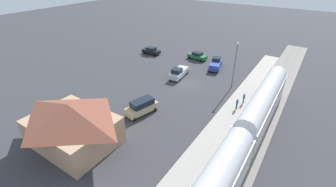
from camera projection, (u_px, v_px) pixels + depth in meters
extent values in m
plane|color=#38383D|center=(189.00, 84.00, 43.34)|extent=(200.00, 200.00, 0.00)
cube|color=gray|center=(267.00, 105.00, 36.62)|extent=(4.80, 70.00, 0.18)
cube|color=#59544C|center=(272.00, 106.00, 36.21)|extent=(0.10, 70.00, 0.12)
cube|color=#59544C|center=(262.00, 103.00, 36.89)|extent=(0.10, 70.00, 0.12)
cube|color=#A8A399|center=(242.00, 98.00, 38.50)|extent=(3.20, 46.00, 0.30)
cube|color=silver|center=(262.00, 107.00, 32.30)|extent=(2.90, 18.22, 3.70)
cube|color=#19389E|center=(251.00, 106.00, 33.14)|extent=(0.04, 16.76, 0.36)
cylinder|color=silver|center=(264.00, 97.00, 31.44)|extent=(2.75, 17.49, 2.76)
cube|color=tan|center=(74.00, 131.00, 28.33)|extent=(9.98, 7.54, 3.56)
pyramid|color=brown|center=(69.00, 112.00, 26.94)|extent=(10.78, 8.34, 2.09)
cube|color=#4C3323|center=(98.00, 121.00, 31.46)|extent=(1.10, 0.08, 2.10)
cylinder|color=brown|center=(243.00, 101.00, 36.64)|extent=(0.22, 0.22, 0.85)
cylinder|color=#2D72B7|center=(244.00, 97.00, 36.28)|extent=(0.36, 0.36, 0.62)
sphere|color=tan|center=(245.00, 94.00, 36.07)|extent=(0.24, 0.24, 0.24)
cylinder|color=#333338|center=(237.00, 106.00, 35.23)|extent=(0.22, 0.22, 0.85)
cylinder|color=#2D72B7|center=(237.00, 102.00, 34.87)|extent=(0.36, 0.36, 0.62)
sphere|color=tan|center=(238.00, 100.00, 34.66)|extent=(0.24, 0.24, 0.24)
cube|color=black|center=(151.00, 51.00, 57.13)|extent=(4.55, 1.97, 0.76)
cube|color=#19232D|center=(151.00, 48.00, 56.79)|extent=(2.21, 1.68, 0.64)
cylinder|color=black|center=(159.00, 53.00, 57.14)|extent=(0.22, 0.68, 0.68)
cylinder|color=black|center=(155.00, 55.00, 55.95)|extent=(0.22, 0.68, 0.68)
cylinder|color=black|center=(148.00, 51.00, 58.68)|extent=(0.22, 0.68, 0.68)
cylinder|color=black|center=(144.00, 52.00, 57.50)|extent=(0.22, 0.68, 0.68)
cube|color=silver|center=(179.00, 73.00, 45.53)|extent=(2.49, 5.57, 0.92)
cube|color=#19232D|center=(177.00, 71.00, 44.30)|extent=(1.89, 1.89, 0.84)
cylinder|color=black|center=(178.00, 80.00, 43.74)|extent=(0.22, 0.76, 0.76)
cylinder|color=black|center=(170.00, 79.00, 44.43)|extent=(0.22, 0.76, 0.76)
cylinder|color=black|center=(187.00, 72.00, 47.07)|extent=(0.22, 0.76, 0.76)
cylinder|color=black|center=(180.00, 70.00, 47.76)|extent=(0.22, 0.76, 0.76)
cube|color=silver|center=(181.00, 69.00, 45.98)|extent=(2.15, 3.14, 0.20)
cube|color=#283D9E|center=(215.00, 65.00, 49.17)|extent=(3.17, 5.71, 0.92)
cube|color=#19232D|center=(217.00, 59.00, 49.58)|extent=(2.08, 2.08, 0.84)
cylinder|color=black|center=(213.00, 63.00, 51.41)|extent=(0.22, 0.76, 0.76)
cylinder|color=black|center=(221.00, 64.00, 50.91)|extent=(0.22, 0.76, 0.76)
cylinder|color=black|center=(209.00, 70.00, 47.88)|extent=(0.22, 0.76, 0.76)
cylinder|color=black|center=(218.00, 71.00, 47.38)|extent=(0.22, 0.76, 0.76)
cube|color=#283D9E|center=(215.00, 64.00, 48.12)|extent=(2.51, 3.32, 0.20)
cube|color=#C6B284|center=(142.00, 108.00, 34.47)|extent=(3.11, 5.23, 1.00)
cube|color=#19232D|center=(142.00, 103.00, 34.10)|extent=(2.52, 3.75, 0.88)
cylinder|color=black|center=(135.00, 119.00, 33.05)|extent=(0.22, 0.68, 0.68)
cylinder|color=black|center=(128.00, 114.00, 34.15)|extent=(0.22, 0.68, 0.68)
cylinder|color=black|center=(155.00, 109.00, 35.29)|extent=(0.22, 0.68, 0.68)
cylinder|color=black|center=(148.00, 104.00, 36.39)|extent=(0.22, 0.68, 0.68)
cube|color=#236638|center=(197.00, 56.00, 54.02)|extent=(4.70, 2.40, 0.76)
cube|color=#19232D|center=(197.00, 53.00, 53.67)|extent=(2.35, 1.88, 0.64)
cylinder|color=black|center=(189.00, 57.00, 54.64)|extent=(0.22, 0.68, 0.68)
cylinder|color=black|center=(193.00, 55.00, 55.70)|extent=(0.22, 0.68, 0.68)
cylinder|color=black|center=(201.00, 61.00, 52.71)|extent=(0.22, 0.68, 0.68)
cylinder|color=black|center=(205.00, 59.00, 53.77)|extent=(0.22, 0.68, 0.68)
cylinder|color=#515156|center=(234.00, 67.00, 40.07)|extent=(0.16, 0.16, 7.98)
sphere|color=#EAE5C6|center=(238.00, 44.00, 38.02)|extent=(0.44, 0.44, 0.44)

